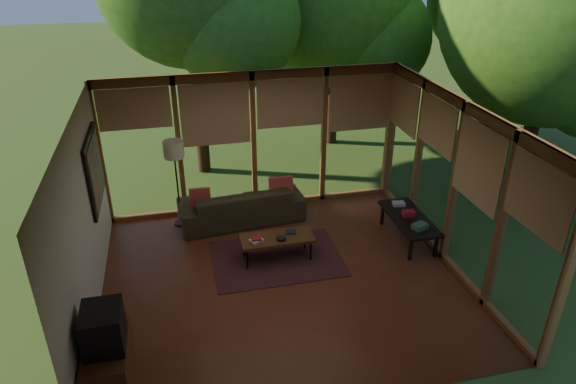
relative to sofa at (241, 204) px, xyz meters
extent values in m
plane|color=brown|center=(0.35, -2.00, -0.33)|extent=(5.50, 5.50, 0.00)
plane|color=silver|center=(0.35, -2.00, 2.37)|extent=(5.50, 5.50, 0.00)
cube|color=beige|center=(-2.40, -2.00, 1.02)|extent=(0.04, 5.00, 2.70)
cube|color=beige|center=(0.35, -4.50, 1.02)|extent=(5.50, 0.04, 2.70)
cube|color=brown|center=(0.35, 0.50, 1.02)|extent=(5.50, 0.12, 2.70)
cube|color=brown|center=(3.10, -2.00, 1.02)|extent=(0.12, 5.00, 2.70)
plane|color=#32501E|center=(8.35, 6.00, -0.34)|extent=(40.00, 40.00, 0.00)
cylinder|color=#341F13|center=(-0.49, 2.53, 2.39)|extent=(0.28, 0.28, 5.44)
cylinder|color=#341F13|center=(2.87, 3.62, 1.85)|extent=(0.28, 0.28, 4.37)
sphere|color=#225012|center=(2.87, 3.62, 3.07)|extent=(3.83, 3.83, 3.83)
cylinder|color=#341F13|center=(5.75, -0.23, 2.00)|extent=(0.28, 0.28, 4.67)
sphere|color=#225012|center=(5.75, -0.23, 3.30)|extent=(4.12, 4.12, 4.12)
cylinder|color=#341F13|center=(6.84, 3.29, 1.92)|extent=(0.28, 0.28, 4.51)
cube|color=maroon|center=(0.37, -1.42, -0.33)|extent=(2.13, 1.51, 0.01)
imported|color=#372F1B|center=(0.00, 0.00, 0.00)|extent=(2.36, 1.10, 0.67)
cube|color=maroon|center=(-0.75, -0.05, 0.23)|extent=(0.37, 0.20, 0.39)
cube|color=maroon|center=(0.75, -0.05, 0.26)|extent=(0.43, 0.23, 0.46)
cube|color=#BEB5AC|center=(0.03, -1.47, 0.11)|extent=(0.25, 0.23, 0.03)
cube|color=maroon|center=(0.03, -1.47, 0.13)|extent=(0.17, 0.13, 0.03)
cube|color=black|center=(0.63, -1.34, 0.10)|extent=(0.19, 0.16, 0.03)
ellipsoid|color=black|center=(0.43, -1.52, 0.13)|extent=(0.16, 0.16, 0.07)
cube|color=#553317|center=(-2.12, -3.55, -0.03)|extent=(0.50, 1.00, 0.60)
cube|color=black|center=(-2.10, -3.55, 0.52)|extent=(0.45, 0.55, 0.50)
cube|color=#37614C|center=(2.75, -1.75, 0.17)|extent=(0.29, 0.25, 0.09)
cube|color=maroon|center=(2.75, -1.30, 0.17)|extent=(0.21, 0.16, 0.09)
cube|color=#BEB5AC|center=(2.75, -0.90, 0.15)|extent=(0.23, 0.19, 0.06)
cylinder|color=black|center=(-1.13, 0.12, -0.32)|extent=(0.26, 0.26, 0.03)
cylinder|color=black|center=(-1.13, 0.12, 0.46)|extent=(0.03, 0.03, 1.52)
cylinder|color=beige|center=(-1.13, 0.12, 1.17)|extent=(0.36, 0.36, 0.30)
cube|color=#553317|center=(0.38, -1.42, 0.07)|extent=(1.20, 0.50, 0.05)
cylinder|color=black|center=(-0.15, -1.60, -0.15)|extent=(0.03, 0.03, 0.38)
cylinder|color=black|center=(0.91, -1.60, -0.15)|extent=(0.03, 0.03, 0.38)
cylinder|color=black|center=(-0.15, -1.24, -0.15)|extent=(0.03, 0.03, 0.38)
cylinder|color=black|center=(0.91, -1.24, -0.15)|extent=(0.03, 0.03, 0.38)
cube|color=black|center=(2.75, -1.35, 0.10)|extent=(0.60, 1.40, 0.05)
cube|color=black|center=(2.52, -1.95, -0.13)|extent=(0.05, 0.05, 0.40)
cube|color=black|center=(2.98, -1.95, -0.13)|extent=(0.05, 0.05, 0.40)
cube|color=black|center=(2.52, -0.75, -0.13)|extent=(0.05, 0.05, 0.40)
cube|color=black|center=(2.98, -0.75, -0.13)|extent=(0.05, 0.05, 0.40)
cube|color=black|center=(-2.37, -0.60, 1.22)|extent=(0.05, 1.35, 1.15)
cube|color=#196570|center=(-2.34, -0.60, 1.22)|extent=(0.02, 1.20, 1.00)
camera|label=1|loc=(-1.07, -8.42, 4.54)|focal=32.00mm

